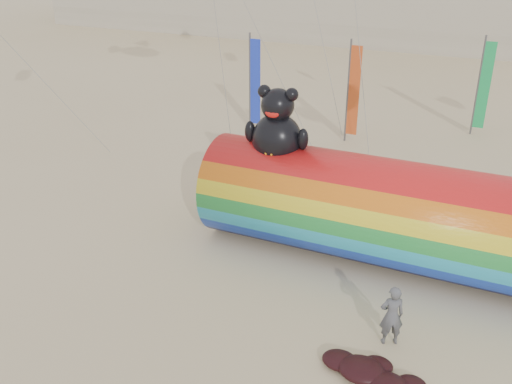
% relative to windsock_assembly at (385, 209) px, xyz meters
% --- Properties ---
extents(ground, '(160.00, 160.00, 0.00)m').
position_rel_windsock_assembly_xyz_m(ground, '(-4.30, -3.12, -1.84)').
color(ground, '#CCB58C').
rests_on(ground, ground).
extents(windsock_assembly, '(12.01, 3.66, 5.54)m').
position_rel_windsock_assembly_xyz_m(windsock_assembly, '(0.00, 0.00, 0.00)').
color(windsock_assembly, red).
rests_on(windsock_assembly, ground).
extents(kite_handler, '(0.76, 0.67, 1.75)m').
position_rel_windsock_assembly_xyz_m(kite_handler, '(1.23, -4.10, -0.96)').
color(kite_handler, '#53545A').
rests_on(kite_handler, ground).
extents(fabric_bundle, '(2.62, 1.35, 0.41)m').
position_rel_windsock_assembly_xyz_m(fabric_bundle, '(1.10, -5.61, -1.66)').
color(fabric_bundle, black).
rests_on(fabric_bundle, ground).
extents(festival_banners, '(11.70, 4.38, 5.20)m').
position_rel_windsock_assembly_xyz_m(festival_banners, '(-4.00, 11.94, 0.80)').
color(festival_banners, '#59595E').
rests_on(festival_banners, ground).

